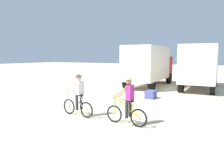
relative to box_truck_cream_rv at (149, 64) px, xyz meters
The scene contains 6 objects.
ground_plane 11.89m from the box_truck_cream_rv, 87.20° to the right, with size 120.00×120.00×0.00m, color beige.
box_truck_cream_rv is the anchor object (origin of this frame).
box_truck_avon_van 3.99m from the box_truck_cream_rv, ahead, with size 2.84×6.90×3.35m.
cyclist_orange_shirt 10.47m from the box_truck_cream_rv, 85.41° to the right, with size 1.73×0.52×1.82m.
cyclist_cowboy_hat 10.94m from the box_truck_cream_rv, 73.01° to the right, with size 1.73×0.52×1.82m.
supply_crate 5.64m from the box_truck_cream_rv, 67.60° to the right, with size 0.56×0.70×0.48m, color #4C5199.
Camera 1 is at (6.20, -5.93, 2.58)m, focal length 35.59 mm.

